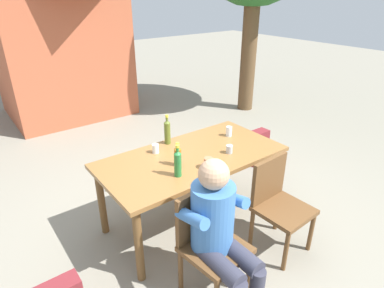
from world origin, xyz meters
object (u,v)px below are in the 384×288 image
(chair_near_right, at_px, (277,201))
(backpack_by_far_side, at_px, (258,148))
(cup_terracotta, at_px, (209,163))
(chair_near_left, at_px, (208,238))
(person_in_white_shirt, at_px, (219,228))
(cup_glass, at_px, (229,131))
(bottle_olive, at_px, (167,131))
(brick_kiosk, at_px, (58,36))
(cup_steel, at_px, (229,149))
(cup_white, at_px, (156,149))
(bottle_green, at_px, (178,163))
(dining_table, at_px, (192,163))
(bottle_amber, at_px, (178,156))

(chair_near_right, relative_size, backpack_by_far_side, 1.83)
(chair_near_right, distance_m, cup_terracotta, 0.71)
(chair_near_left, bearing_deg, cup_terracotta, 50.75)
(person_in_white_shirt, xyz_separation_m, cup_glass, (0.99, 0.98, 0.16))
(chair_near_right, distance_m, cup_glass, 0.95)
(bottle_olive, height_order, brick_kiosk, brick_kiosk)
(person_in_white_shirt, distance_m, backpack_by_far_side, 2.31)
(chair_near_left, relative_size, brick_kiosk, 0.32)
(chair_near_right, relative_size, cup_terracotta, 8.66)
(cup_steel, height_order, backpack_by_far_side, cup_steel)
(backpack_by_far_side, height_order, brick_kiosk, brick_kiosk)
(cup_steel, distance_m, backpack_by_far_side, 1.42)
(person_in_white_shirt, relative_size, cup_white, 13.06)
(chair_near_left, bearing_deg, cup_glass, 40.96)
(bottle_green, relative_size, cup_steel, 3.60)
(cup_glass, xyz_separation_m, brick_kiosk, (-0.50, 4.00, 0.60))
(dining_table, bearing_deg, bottle_olive, 96.33)
(cup_steel, bearing_deg, chair_near_right, -82.04)
(chair_near_left, distance_m, brick_kiosk, 4.99)
(dining_table, distance_m, person_in_white_shirt, 0.95)
(person_in_white_shirt, height_order, backpack_by_far_side, person_in_white_shirt)
(chair_near_right, relative_size, cup_white, 9.64)
(cup_terracotta, bearing_deg, chair_near_right, -47.32)
(bottle_amber, height_order, cup_white, bottle_amber)
(bottle_amber, height_order, brick_kiosk, brick_kiosk)
(cup_white, bearing_deg, cup_glass, -9.07)
(cup_glass, relative_size, backpack_by_far_side, 0.23)
(chair_near_right, height_order, bottle_amber, bottle_amber)
(dining_table, height_order, bottle_amber, bottle_amber)
(cup_glass, bearing_deg, chair_near_left, -139.04)
(bottle_olive, xyz_separation_m, cup_glass, (0.63, -0.24, -0.08))
(cup_terracotta, relative_size, cup_white, 1.11)
(chair_near_right, xyz_separation_m, bottle_amber, (-0.62, 0.67, 0.37))
(dining_table, distance_m, brick_kiosk, 4.19)
(chair_near_left, bearing_deg, bottle_olive, 71.61)
(dining_table, height_order, cup_terracotta, cup_terracotta)
(bottle_amber, bearing_deg, chair_near_left, -105.93)
(cup_white, bearing_deg, bottle_olive, 27.36)
(cup_glass, height_order, cup_white, cup_glass)
(chair_near_left, xyz_separation_m, cup_glass, (1.00, 0.87, 0.33))
(bottle_olive, bearing_deg, chair_near_right, -68.50)
(chair_near_left, xyz_separation_m, bottle_amber, (0.19, 0.67, 0.37))
(person_in_white_shirt, bearing_deg, bottle_green, 82.84)
(dining_table, distance_m, cup_steel, 0.39)
(bottle_amber, height_order, cup_terracotta, bottle_amber)
(cup_terracotta, height_order, backpack_by_far_side, cup_terracotta)
(cup_terracotta, bearing_deg, bottle_green, 169.14)
(bottle_amber, relative_size, cup_steel, 2.78)
(dining_table, height_order, cup_white, cup_white)
(chair_near_right, bearing_deg, cup_glass, 77.46)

